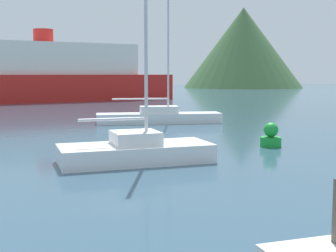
{
  "coord_description": "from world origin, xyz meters",
  "views": [
    {
      "loc": [
        -3.8,
        -2.24,
        3.1
      ],
      "look_at": [
        0.67,
        14.0,
        1.2
      ],
      "focal_mm": 50.0,
      "sensor_mm": 36.0,
      "label": 1
    }
  ],
  "objects_px": {
    "sailboat_outer": "(159,116)",
    "buoy_marker": "(271,137)",
    "ferry_distant": "(44,76)",
    "sailboat_inner": "(136,150)"
  },
  "relations": [
    {
      "from": "sailboat_outer",
      "to": "buoy_marker",
      "type": "height_order",
      "value": "sailboat_outer"
    },
    {
      "from": "sailboat_inner",
      "to": "buoy_marker",
      "type": "distance_m",
      "value": 6.59
    },
    {
      "from": "sailboat_inner",
      "to": "buoy_marker",
      "type": "relative_size",
      "value": 7.32
    },
    {
      "from": "sailboat_outer",
      "to": "buoy_marker",
      "type": "bearing_deg",
      "value": -70.72
    },
    {
      "from": "ferry_distant",
      "to": "sailboat_inner",
      "type": "bearing_deg",
      "value": -100.57
    },
    {
      "from": "sailboat_inner",
      "to": "ferry_distant",
      "type": "relative_size",
      "value": 0.25
    },
    {
      "from": "sailboat_outer",
      "to": "buoy_marker",
      "type": "xyz_separation_m",
      "value": [
        2.27,
        -10.35,
        -0.01
      ]
    },
    {
      "from": "sailboat_inner",
      "to": "buoy_marker",
      "type": "height_order",
      "value": "sailboat_inner"
    },
    {
      "from": "sailboat_outer",
      "to": "sailboat_inner",
      "type": "bearing_deg",
      "value": -101.01
    },
    {
      "from": "sailboat_inner",
      "to": "sailboat_outer",
      "type": "bearing_deg",
      "value": 68.64
    }
  ]
}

